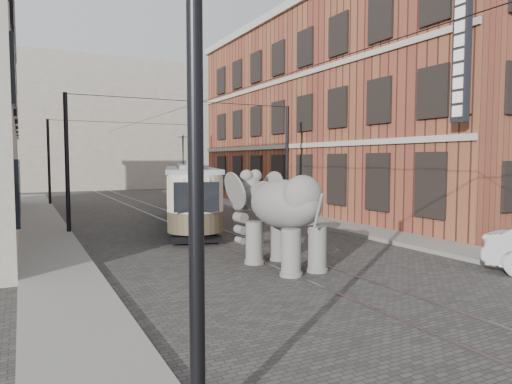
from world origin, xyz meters
TOP-DOWN VIEW (x-y plane):
  - ground at (0.00, 0.00)m, footprint 120.00×120.00m
  - tram_rails at (0.00, 0.00)m, footprint 1.54×80.00m
  - sidewalk_right at (6.00, 0.00)m, footprint 2.00×60.00m
  - sidewalk_left at (-6.50, 0.00)m, footprint 2.00×60.00m
  - brick_building at (11.00, 9.00)m, footprint 8.00×26.00m
  - distant_block at (0.00, 40.00)m, footprint 28.00×10.00m
  - catenary at (-0.20, 5.00)m, footprint 11.00×30.20m
  - tram at (-0.09, 6.33)m, footprint 5.27×11.09m
  - elephant at (-0.46, -3.30)m, footprint 3.10×4.99m

SIDE VIEW (x-z plane):
  - ground at x=0.00m, z-range 0.00..0.00m
  - tram_rails at x=0.00m, z-range 0.00..0.02m
  - sidewalk_right at x=6.00m, z-range 0.00..0.15m
  - sidewalk_left at x=-6.50m, z-range 0.00..0.15m
  - elephant at x=-0.46m, z-range 0.00..2.90m
  - tram at x=-0.09m, z-range 0.00..4.33m
  - catenary at x=-0.20m, z-range 0.00..6.00m
  - brick_building at x=11.00m, z-range 0.00..12.00m
  - distant_block at x=0.00m, z-range 0.00..14.00m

